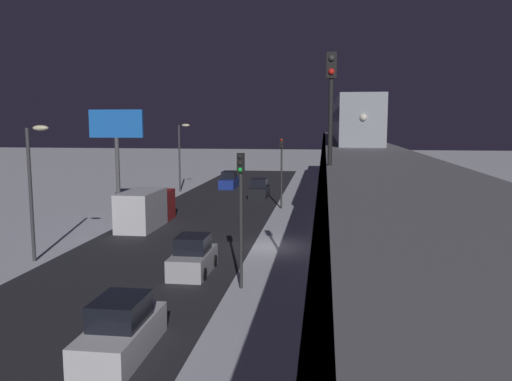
# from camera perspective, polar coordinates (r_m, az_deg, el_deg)

# --- Properties ---
(ground_plane) EXTENTS (240.00, 240.00, 0.00)m
(ground_plane) POSITION_cam_1_polar(r_m,az_deg,el_deg) (32.74, 0.81, -6.25)
(ground_plane) COLOR silver
(avenue_asphalt) EXTENTS (11.00, 103.30, 0.01)m
(avenue_asphalt) POSITION_cam_1_polar(r_m,az_deg,el_deg) (34.00, -9.65, -5.83)
(avenue_asphalt) COLOR #28282D
(avenue_asphalt) RESTS_ON ground_plane
(elevated_railway) EXTENTS (5.00, 103.30, 6.24)m
(elevated_railway) POSITION_cam_1_polar(r_m,az_deg,el_deg) (31.76, 11.59, 3.02)
(elevated_railway) COLOR slate
(elevated_railway) RESTS_ON ground_plane
(subway_train) EXTENTS (2.94, 36.87, 3.40)m
(subway_train) POSITION_cam_1_polar(r_m,az_deg,el_deg) (50.89, 10.26, 7.65)
(subway_train) COLOR #999EA8
(subway_train) RESTS_ON elevated_railway
(rail_signal) EXTENTS (0.36, 0.41, 4.00)m
(rail_signal) POSITION_cam_1_polar(r_m,az_deg,el_deg) (18.83, 8.29, 11.03)
(rail_signal) COLOR black
(rail_signal) RESTS_ON elevated_railway
(sedan_silver) EXTENTS (1.91, 4.03, 1.97)m
(sedan_silver) POSITION_cam_1_polar(r_m,az_deg,el_deg) (27.33, -6.97, -7.40)
(sedan_silver) COLOR #B2B2B7
(sedan_silver) RESTS_ON ground_plane
(sedan_blue) EXTENTS (1.80, 4.68, 1.97)m
(sedan_blue) POSITION_cam_1_polar(r_m,az_deg,el_deg) (62.34, -2.97, 1.06)
(sedan_blue) COLOR navy
(sedan_blue) RESTS_ON ground_plane
(sedan_white) EXTENTS (1.80, 4.45, 1.97)m
(sedan_white) POSITION_cam_1_polar(r_m,az_deg,el_deg) (18.59, -14.68, -14.83)
(sedan_white) COLOR silver
(sedan_white) RESTS_ON ground_plane
(sedan_black) EXTENTS (1.80, 4.12, 1.97)m
(sedan_black) POSITION_cam_1_polar(r_m,az_deg,el_deg) (54.13, 0.35, 0.09)
(sedan_black) COLOR black
(sedan_black) RESTS_ON ground_plane
(delivery_van) EXTENTS (2.40, 7.40, 2.80)m
(delivery_van) POSITION_cam_1_polar(r_m,az_deg,el_deg) (39.90, -12.05, -1.95)
(delivery_van) COLOR #A51E1E
(delivery_van) RESTS_ON ground_plane
(traffic_light_near) EXTENTS (0.32, 0.44, 6.40)m
(traffic_light_near) POSITION_cam_1_polar(r_m,az_deg,el_deg) (23.90, -1.69, -1.14)
(traffic_light_near) COLOR #2D2D2D
(traffic_light_near) RESTS_ON ground_plane
(traffic_light_mid) EXTENTS (0.32, 0.44, 6.40)m
(traffic_light_mid) POSITION_cam_1_polar(r_m,az_deg,el_deg) (46.62, 2.83, 3.08)
(traffic_light_mid) COLOR #2D2D2D
(traffic_light_mid) RESTS_ON ground_plane
(commercial_billboard) EXTENTS (4.80, 0.36, 8.90)m
(commercial_billboard) POSITION_cam_1_polar(r_m,az_deg,el_deg) (46.50, -15.16, 6.07)
(commercial_billboard) COLOR #4C4C51
(commercial_billboard) RESTS_ON ground_plane
(street_lamp_near) EXTENTS (1.35, 0.44, 7.65)m
(street_lamp_near) POSITION_cam_1_polar(r_m,az_deg,el_deg) (31.15, -23.36, 1.42)
(street_lamp_near) COLOR #38383D
(street_lamp_near) RESTS_ON ground_plane
(street_lamp_far) EXTENTS (1.35, 0.44, 7.65)m
(street_lamp_far) POSITION_cam_1_polar(r_m,az_deg,el_deg) (58.87, -8.25, 4.53)
(street_lamp_far) COLOR #38383D
(street_lamp_far) RESTS_ON ground_plane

